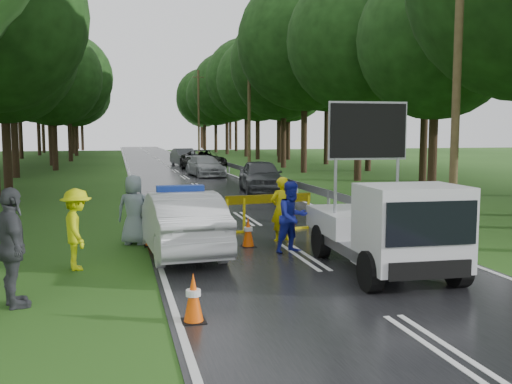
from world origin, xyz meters
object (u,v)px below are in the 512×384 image
object	(u,v)px
work_truck	(387,228)
civilian	(292,217)
barrier	(269,204)
queue_car_third	(203,160)
queue_car_second	(205,166)
queue_car_first	(261,176)
police_sedan	(181,223)
officer	(281,209)
queue_car_fourth	(184,157)

from	to	relation	value
work_truck	civilian	xyz separation A→B (m)	(-1.29, 2.43, -0.09)
work_truck	barrier	bearing A→B (deg)	103.94
civilian	queue_car_third	bearing A→B (deg)	66.22
civilian	queue_car_second	world-z (taller)	civilian
civilian	barrier	bearing A→B (deg)	66.76
queue_car_third	queue_car_first	bearing A→B (deg)	-95.51
police_sedan	queue_car_second	distance (m)	24.03
police_sedan	queue_car_third	world-z (taller)	police_sedan
barrier	officer	size ratio (longest dim) A/B	1.53
officer	queue_car_third	size ratio (longest dim) A/B	0.31
barrier	queue_car_second	world-z (taller)	queue_car_second
queue_car_first	queue_car_fourth	bearing A→B (deg)	98.72
police_sedan	queue_car_first	bearing A→B (deg)	-115.85
officer	barrier	bearing A→B (deg)	-106.64
officer	queue_car_fourth	distance (m)	34.77
work_truck	barrier	size ratio (longest dim) A/B	1.71
queue_car_first	civilian	bearing A→B (deg)	-95.28
work_truck	queue_car_first	distance (m)	16.19
queue_car_second	queue_car_third	size ratio (longest dim) A/B	0.83
police_sedan	officer	xyz separation A→B (m)	(2.79, 0.92, 0.11)
queue_car_second	work_truck	bearing A→B (deg)	-96.95
officer	civilian	world-z (taller)	civilian
officer	work_truck	bearing A→B (deg)	92.39
queue_car_third	civilian	bearing A→B (deg)	-101.20
work_truck	officer	xyz separation A→B (m)	(-1.16, 3.88, -0.10)
work_truck	officer	world-z (taller)	work_truck
work_truck	officer	distance (m)	4.05
officer	queue_car_second	bearing A→B (deg)	-107.81
work_truck	queue_car_fourth	distance (m)	38.62
queue_car_second	officer	bearing A→B (deg)	-99.96
officer	queue_car_fourth	bearing A→B (deg)	-106.58
queue_car_third	queue_car_second	bearing A→B (deg)	-104.02
work_truck	police_sedan	bearing A→B (deg)	145.55
work_truck	queue_car_first	world-z (taller)	work_truck
queue_car_third	queue_car_fourth	distance (m)	6.05
work_truck	civilian	distance (m)	2.75
queue_car_third	police_sedan	bearing A→B (deg)	-106.32
police_sedan	queue_car_third	size ratio (longest dim) A/B	0.83
civilian	queue_car_first	size ratio (longest dim) A/B	0.38
civilian	queue_car_first	bearing A→B (deg)	59.49
work_truck	queue_car_first	xyz separation A→B (m)	(1.40, 16.13, -0.17)
civilian	queue_car_third	distance (m)	30.28
barrier	queue_car_fourth	world-z (taller)	queue_car_fourth
queue_car_second	queue_car_third	distance (m)	6.05
work_truck	queue_car_first	size ratio (longest dim) A/B	0.98
queue_car_third	officer	bearing A→B (deg)	-101.15
queue_car_third	queue_car_fourth	xyz separation A→B (m)	(-0.76, 6.00, -0.03)
police_sedan	barrier	size ratio (longest dim) A/B	1.74
officer	queue_car_first	world-z (taller)	officer
queue_car_first	officer	bearing A→B (deg)	-95.96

